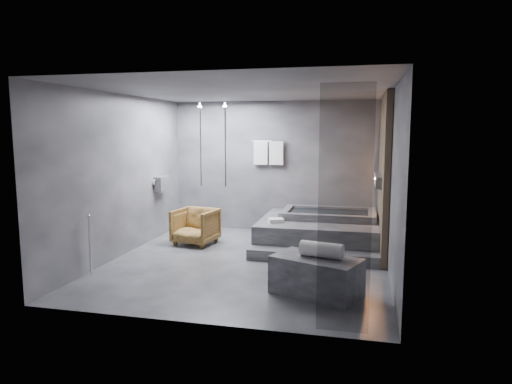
# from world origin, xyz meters

# --- Properties ---
(room) EXTENTS (5.00, 5.04, 2.82)m
(room) POSITION_xyz_m (0.40, 0.24, 1.73)
(room) COLOR #2F2F32
(room) RESTS_ON ground
(tub_deck) EXTENTS (2.20, 2.00, 0.50)m
(tub_deck) POSITION_xyz_m (1.05, 1.45, 0.25)
(tub_deck) COLOR #353537
(tub_deck) RESTS_ON ground
(tub_step) EXTENTS (2.20, 0.36, 0.18)m
(tub_step) POSITION_xyz_m (1.05, 0.27, 0.09)
(tub_step) COLOR #353537
(tub_step) RESTS_ON ground
(concrete_bench) EXTENTS (1.29, 1.00, 0.51)m
(concrete_bench) POSITION_xyz_m (1.26, -1.28, 0.26)
(concrete_bench) COLOR #363638
(concrete_bench) RESTS_ON ground
(driftwood_chair) EXTENTS (0.85, 0.87, 0.69)m
(driftwood_chair) POSITION_xyz_m (-1.28, 0.97, 0.34)
(driftwood_chair) COLOR #472E11
(driftwood_chair) RESTS_ON ground
(rolled_towel) EXTENTS (0.60, 0.33, 0.21)m
(rolled_towel) POSITION_xyz_m (1.32, -1.26, 0.61)
(rolled_towel) COLOR white
(rolled_towel) RESTS_ON concrete_bench
(deck_towel) EXTENTS (0.33, 0.29, 0.07)m
(deck_towel) POSITION_xyz_m (0.30, 0.94, 0.54)
(deck_towel) COLOR silver
(deck_towel) RESTS_ON tub_deck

